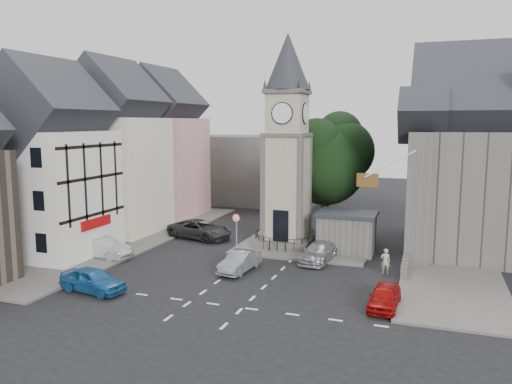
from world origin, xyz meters
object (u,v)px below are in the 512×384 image
at_px(stone_shelter, 347,232).
at_px(car_west_blue, 93,280).
at_px(clock_tower, 287,142).
at_px(pedestrian, 385,261).
at_px(car_east_red, 385,297).

xyz_separation_m(stone_shelter, car_west_blue, (-12.30, -13.50, -0.85)).
relative_size(clock_tower, car_west_blue, 3.95).
bearing_deg(car_west_blue, pedestrian, -51.14).
bearing_deg(pedestrian, car_west_blue, 22.74).
xyz_separation_m(car_west_blue, pedestrian, (15.50, 9.06, 0.14)).
height_order(car_east_red, pedestrian, pedestrian).
relative_size(car_west_blue, pedestrian, 2.46).
distance_m(stone_shelter, car_east_red, 11.17).
distance_m(clock_tower, pedestrian, 11.89).
bearing_deg(stone_shelter, car_west_blue, -132.34).
bearing_deg(car_east_red, pedestrian, 97.76).
bearing_deg(car_west_blue, stone_shelter, -33.78).
xyz_separation_m(clock_tower, stone_shelter, (4.80, -0.49, -6.57)).
height_order(stone_shelter, car_east_red, stone_shelter).
xyz_separation_m(stone_shelter, car_east_red, (3.70, -10.50, -0.93)).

